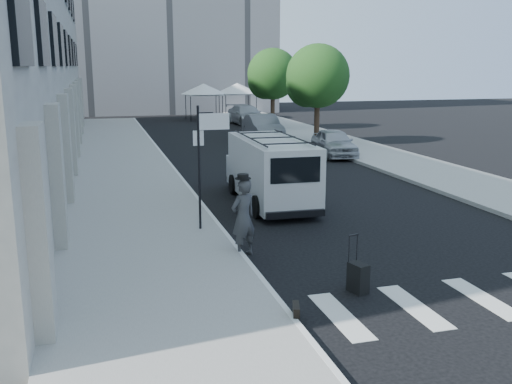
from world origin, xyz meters
TOP-DOWN VIEW (x-y plane):
  - ground at (0.00, 0.00)m, footprint 120.00×120.00m
  - sidewalk_left at (-4.25, 16.00)m, footprint 4.50×48.00m
  - sidewalk_right at (9.00, 20.00)m, footprint 4.00×56.00m
  - sign_pole at (-2.36, 3.20)m, footprint 1.03×0.07m
  - tree_near at (7.50, 20.15)m, footprint 3.80×3.83m
  - tree_far at (7.50, 29.15)m, footprint 3.80×3.83m
  - tent_left at (4.00, 38.00)m, footprint 4.00×4.00m
  - tent_right at (7.20, 38.50)m, footprint 4.00×4.00m
  - businessman at (-1.90, 0.97)m, footprint 0.86×0.74m
  - briefcase at (-1.90, -3.00)m, footprint 0.24×0.46m
  - suitcase at (-0.15, -2.00)m, footprint 0.38×0.50m
  - cargo_van at (0.43, 6.30)m, footprint 2.24×6.01m
  - parked_car_a at (6.80, 15.46)m, footprint 2.19×4.42m
  - parked_car_b at (5.00, 22.77)m, footprint 1.99×5.12m
  - parked_car_c at (6.61, 33.00)m, footprint 2.62×5.53m

SIDE VIEW (x-z plane):
  - ground at x=0.00m, z-range 0.00..0.00m
  - sidewalk_left at x=-4.25m, z-range 0.00..0.15m
  - sidewalk_right at x=9.00m, z-range 0.00..0.15m
  - briefcase at x=-1.90m, z-range 0.00..0.34m
  - suitcase at x=-0.15m, z-range -0.29..0.94m
  - parked_car_a at x=6.80m, z-range 0.00..1.45m
  - parked_car_c at x=6.61m, z-range 0.00..1.56m
  - parked_car_b at x=5.00m, z-range 0.00..1.66m
  - businessman at x=-1.90m, z-range 0.00..1.99m
  - cargo_van at x=0.43m, z-range 0.04..2.29m
  - sign_pole at x=-2.36m, z-range 0.90..4.40m
  - tent_left at x=4.00m, z-range 1.11..4.31m
  - tent_right at x=7.20m, z-range 1.11..4.31m
  - tree_near at x=7.50m, z-range 0.96..6.99m
  - tree_far at x=7.50m, z-range 0.96..6.99m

